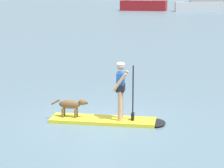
# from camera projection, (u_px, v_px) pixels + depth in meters

# --- Properties ---
(ground_plane) EXTENTS (400.00, 400.00, 0.00)m
(ground_plane) POSITION_uv_depth(u_px,v_px,m) (103.00, 122.00, 12.47)
(ground_plane) COLOR slate
(paddleboard) EXTENTS (3.35, 1.09, 0.10)m
(paddleboard) POSITION_uv_depth(u_px,v_px,m) (111.00, 121.00, 12.42)
(paddleboard) COLOR yellow
(paddleboard) RESTS_ON ground_plane
(person_paddler) EXTENTS (0.63, 0.51, 1.65)m
(person_paddler) POSITION_uv_depth(u_px,v_px,m) (121.00, 86.00, 12.16)
(person_paddler) COLOR tan
(person_paddler) RESTS_ON paddleboard
(dog) EXTENTS (1.09, 0.28, 0.55)m
(dog) POSITION_uv_depth(u_px,v_px,m) (71.00, 105.00, 12.51)
(dog) COLOR brown
(dog) RESTS_ON paddleboard
(moored_boat_outer) EXTENTS (8.31, 3.47, 9.79)m
(moored_boat_outer) POSITION_uv_depth(u_px,v_px,m) (143.00, 3.00, 79.51)
(moored_boat_outer) COLOR maroon
(moored_boat_outer) RESTS_ON ground_plane
(moored_boat_port) EXTENTS (12.97, 5.04, 4.79)m
(moored_boat_port) POSITION_uv_depth(u_px,v_px,m) (210.00, 3.00, 75.75)
(moored_boat_port) COLOR silver
(moored_boat_port) RESTS_ON ground_plane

